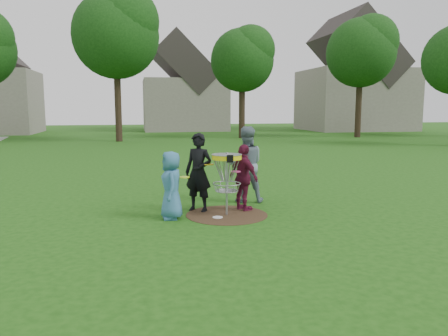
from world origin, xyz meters
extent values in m
plane|color=#19470F|center=(0.00, 0.00, 0.00)|extent=(100.00, 100.00, 0.00)
cylinder|color=#47331E|center=(0.00, 0.00, 0.00)|extent=(1.80, 1.80, 0.01)
imported|color=teal|center=(-1.21, -0.08, 0.72)|extent=(0.47, 0.71, 1.44)
imported|color=black|center=(-0.55, 0.50, 0.89)|extent=(0.77, 0.72, 1.78)
imported|color=slate|center=(0.74, 1.23, 0.94)|extent=(1.01, 0.84, 1.88)
imported|color=maroon|center=(0.47, 0.35, 0.76)|extent=(0.74, 0.96, 1.52)
cylinder|color=white|center=(-0.24, -0.22, 0.01)|extent=(0.22, 0.22, 0.02)
cylinder|color=#9EA0A5|center=(0.00, 0.00, 0.69)|extent=(0.05, 0.05, 1.38)
cylinder|color=yellow|center=(0.00, 0.00, 1.28)|extent=(0.64, 0.64, 0.10)
cylinder|color=#9EA0A5|center=(0.00, 0.00, 1.34)|extent=(0.66, 0.66, 0.01)
cube|color=black|center=(0.00, -0.33, 1.28)|extent=(0.14, 0.02, 0.16)
torus|color=#9EA0A5|center=(0.00, 0.00, 0.70)|extent=(0.62, 0.62, 0.02)
torus|color=#9EA0A5|center=(0.00, 0.00, 0.54)|extent=(0.50, 0.50, 0.02)
cylinder|color=#9EA0A5|center=(0.00, 0.00, 0.53)|extent=(0.44, 0.44, 0.01)
cylinder|color=#CEF71B|center=(-0.93, -0.06, 0.88)|extent=(0.22, 0.22, 0.02)
cylinder|color=yellow|center=(-0.34, 0.31, 1.09)|extent=(0.22, 0.22, 0.02)
cylinder|color=#FF4357|center=(0.59, 0.99, 1.15)|extent=(0.22, 0.22, 0.02)
cylinder|color=#EE3E91|center=(0.24, 0.18, 0.93)|extent=(0.22, 0.22, 0.02)
cylinder|color=#38281C|center=(-3.00, 21.50, 2.31)|extent=(0.46, 0.46, 4.62)
sphere|color=#164211|center=(-3.00, 21.50, 7.04)|extent=(5.72, 5.72, 5.72)
cylinder|color=#38281C|center=(6.00, 23.00, 1.89)|extent=(0.46, 0.46, 3.78)
sphere|color=#164211|center=(6.00, 23.00, 5.76)|extent=(4.68, 4.68, 4.68)
cylinder|color=#38281C|center=(15.00, 22.00, 2.10)|extent=(0.46, 0.46, 4.20)
sphere|color=#164211|center=(15.00, 22.00, 6.40)|extent=(5.20, 5.20, 5.20)
cube|color=gray|center=(3.00, 35.00, 2.50)|extent=(8.00, 7.00, 5.00)
cube|color=#2D2826|center=(3.00, 35.00, 6.44)|extent=(6.11, 7.14, 6.11)
cube|color=gray|center=(20.00, 32.00, 3.00)|extent=(10.00, 8.00, 6.00)
cube|color=#2D2826|center=(20.00, 32.00, 7.80)|extent=(7.64, 8.16, 7.64)
camera|label=1|loc=(-1.93, -9.15, 2.36)|focal=35.00mm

